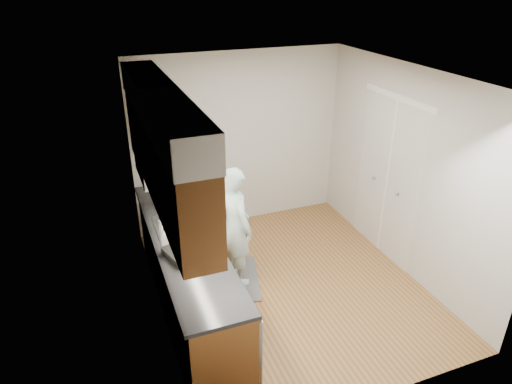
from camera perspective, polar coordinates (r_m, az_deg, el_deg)
floor at (r=5.64m, az=4.01°, el=-11.48°), size 3.50×3.50×0.00m
ceiling at (r=4.57m, az=5.00°, el=14.24°), size 3.50×3.50×0.00m
wall_left at (r=4.60m, az=-12.76°, el=-2.92°), size 0.02×3.50×2.50m
wall_right at (r=5.74m, az=18.16°, el=2.37°), size 0.02×3.50×2.50m
wall_back at (r=6.48m, az=-2.14°, el=6.36°), size 3.00×0.02×2.50m
counter at (r=5.04m, az=-8.50°, el=-9.96°), size 0.64×2.80×1.30m
upper_cabinets at (r=4.38m, az=-11.57°, el=5.76°), size 0.47×2.80×1.21m
closet_door at (r=6.03m, az=16.07°, el=1.48°), size 0.02×1.22×2.05m
floor_mat at (r=5.71m, az=-2.47°, el=-10.77°), size 0.75×1.01×0.02m
person at (r=5.25m, az=-2.65°, el=-3.35°), size 0.54×0.68×1.67m
soap_bottle_a at (r=5.41m, az=-11.58°, el=-0.49°), size 0.12×0.12×0.24m
soap_bottle_b at (r=5.37m, az=-9.07°, el=-0.75°), size 0.09×0.10×0.19m
soap_bottle_c at (r=5.41m, az=-11.10°, el=-0.98°), size 0.16×0.16×0.15m
steel_can at (r=5.29m, az=-8.26°, el=-1.49°), size 0.08×0.08×0.13m
dish_rack at (r=4.50m, az=-8.33°, el=-7.30°), size 0.51×0.47×0.07m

